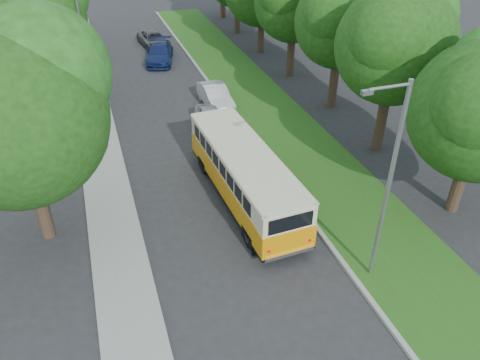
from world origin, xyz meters
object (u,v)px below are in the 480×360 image
object	(u,v)px
lamppost_far	(84,50)
car_white	(215,96)
car_silver	(212,120)
car_blue	(160,53)
vintage_bus	(245,176)
lamppost_near	(387,182)
car_grey	(154,39)

from	to	relation	value
lamppost_far	car_white	xyz separation A→B (m)	(7.68, -1.59, -3.41)
lamppost_far	car_silver	xyz separation A→B (m)	(6.55, -4.74, -3.47)
car_white	car_blue	size ratio (longest dim) A/B	0.87
car_silver	car_white	bearing A→B (deg)	70.61
vintage_bus	car_silver	xyz separation A→B (m)	(0.54, 7.57, -0.74)
car_silver	lamppost_near	bearing A→B (deg)	-79.88
lamppost_near	car_white	world-z (taller)	lamppost_near
vintage_bus	car_grey	bearing A→B (deg)	87.06
car_white	car_grey	xyz separation A→B (m)	(-1.64, 14.00, -0.08)
car_blue	car_silver	bearing A→B (deg)	-71.95
lamppost_far	vintage_bus	world-z (taller)	lamppost_far
vintage_bus	car_blue	size ratio (longest dim) A/B	1.91
car_white	car_blue	bearing A→B (deg)	99.36
car_grey	car_blue	bearing A→B (deg)	-100.34
car_white	vintage_bus	bearing A→B (deg)	-100.29
vintage_bus	car_blue	bearing A→B (deg)	87.68
car_grey	vintage_bus	bearing A→B (deg)	-97.25
lamppost_near	car_grey	xyz separation A→B (m)	(-2.87, 30.91, -3.74)
lamppost_far	car_white	bearing A→B (deg)	-11.68
lamppost_far	car_grey	xyz separation A→B (m)	(6.04, 12.41, -3.49)
lamppost_far	car_grey	size ratio (longest dim) A/B	1.66
car_blue	car_grey	bearing A→B (deg)	101.63
car_blue	car_grey	distance (m)	4.16
car_blue	car_grey	xyz separation A→B (m)	(0.23, 4.15, -0.09)
vintage_bus	car_blue	xyz separation A→B (m)	(-0.20, 20.56, -0.68)
lamppost_near	car_grey	world-z (taller)	lamppost_near
car_silver	car_grey	xyz separation A→B (m)	(-0.51, 17.15, -0.02)
car_grey	lamppost_far	bearing A→B (deg)	-123.12
car_silver	car_white	world-z (taller)	car_white
lamppost_far	vintage_bus	distance (m)	13.96
car_white	car_grey	size ratio (longest dim) A/B	0.95
lamppost_far	car_grey	world-z (taller)	lamppost_far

